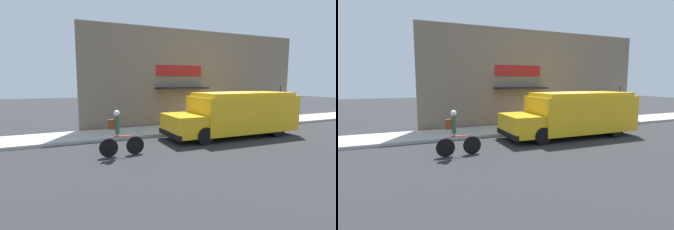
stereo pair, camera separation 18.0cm
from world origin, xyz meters
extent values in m
plane|color=#2B2B2D|center=(0.00, 0.00, 0.00)|extent=(70.00, 70.00, 0.00)
cube|color=#ADAAA3|center=(0.00, 1.27, 0.07)|extent=(28.00, 2.55, 0.14)
cube|color=#756656|center=(0.00, 2.77, 2.96)|extent=(15.16, 0.18, 5.91)
cube|color=maroon|center=(-1.59, 2.66, 3.40)|extent=(3.06, 0.05, 0.64)
cube|color=black|center=(-1.59, 2.21, 2.35)|extent=(3.22, 0.93, 0.10)
cube|color=yellow|center=(0.04, -1.36, 1.15)|extent=(5.32, 2.45, 1.75)
cube|color=yellow|center=(-3.34, -1.31, 0.75)|extent=(1.51, 2.20, 0.96)
cube|color=yellow|center=(0.04, -1.36, 2.11)|extent=(4.89, 2.25, 0.18)
cube|color=black|center=(-4.04, -1.30, 0.37)|extent=(0.15, 2.32, 0.24)
cube|color=red|center=(-1.39, 0.09, 1.24)|extent=(0.03, 0.44, 0.44)
cylinder|color=black|center=(-2.78, -0.30, 0.39)|extent=(0.78, 0.27, 0.77)
cylinder|color=black|center=(-2.81, -2.35, 0.39)|extent=(0.78, 0.27, 0.77)
cylinder|color=black|center=(1.41, -0.36, 0.39)|extent=(0.78, 0.27, 0.77)
cylinder|color=black|center=(1.38, -2.41, 0.39)|extent=(0.78, 0.27, 0.77)
cylinder|color=black|center=(-6.04, -2.58, 0.35)|extent=(0.69, 0.05, 0.69)
cylinder|color=black|center=(-7.05, -2.57, 0.35)|extent=(0.69, 0.05, 0.69)
cylinder|color=red|center=(-6.55, -2.58, 0.74)|extent=(0.95, 0.05, 0.04)
cylinder|color=red|center=(-6.72, -2.57, 0.80)|extent=(0.04, 0.04, 0.12)
cube|color=#2D5B38|center=(-6.72, -2.57, 1.18)|extent=(0.12, 0.20, 0.64)
sphere|color=white|center=(-6.72, -2.57, 1.61)|extent=(0.22, 0.22, 0.22)
cube|color=brown|center=(-6.91, -2.57, 1.21)|extent=(0.26, 0.14, 0.36)
cylinder|color=slate|center=(4.44, 0.39, 1.32)|extent=(0.07, 0.07, 2.37)
cube|color=red|center=(4.44, 0.34, 2.16)|extent=(0.45, 0.45, 0.60)
cylinder|color=#38383D|center=(2.80, 1.19, 0.57)|extent=(0.58, 0.58, 0.87)
cylinder|color=black|center=(2.80, 1.19, 1.03)|extent=(0.59, 0.59, 0.04)
camera|label=1|loc=(-8.85, -11.96, 2.77)|focal=28.00mm
camera|label=2|loc=(-8.68, -12.03, 2.77)|focal=28.00mm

